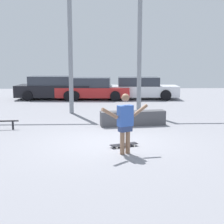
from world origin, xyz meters
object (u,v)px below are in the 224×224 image
skateboard (124,145)px  grind_box (133,118)px  parked_car_black (53,88)px  skateboarder (125,121)px  parked_car_white (140,88)px  parked_car_red (92,89)px

skateboard → grind_box: grind_box is taller
parked_car_black → skateboard: bearing=-68.4°
skateboarder → skateboard: bearing=60.1°
skateboard → parked_car_black: bearing=86.3°
grind_box → parked_car_black: parked_car_black is taller
skateboarder → skateboard: (0.02, 0.66, -0.80)m
skateboarder → parked_car_white: size_ratio=0.34×
grind_box → parked_car_red: parked_car_red is taller
skateboarder → parked_car_black: (-3.58, 11.74, -0.17)m
grind_box → skateboard: bearing=-100.6°
skateboarder → grind_box: 3.65m
skateboard → parked_car_red: bearing=74.4°
skateboard → parked_car_red: (-1.17, 10.90, 0.58)m
skateboard → parked_car_red: parked_car_red is taller
parked_car_red → parked_car_white: (3.00, 0.07, 0.02)m
parked_car_red → grind_box: bearing=-74.6°
skateboard → parked_car_white: (1.82, 10.97, 0.60)m
skateboard → grind_box: size_ratio=0.34×
grind_box → parked_car_white: parked_car_white is taller
grind_box → parked_car_red: (-1.71, 8.01, 0.37)m
grind_box → parked_car_red: size_ratio=0.53×
skateboard → skateboarder: bearing=-113.7°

